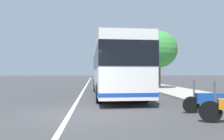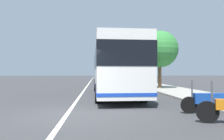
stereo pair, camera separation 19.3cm
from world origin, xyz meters
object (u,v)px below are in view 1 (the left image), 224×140
at_px(coach_bus, 114,67).
at_px(motorcycle_angled, 211,100).
at_px(car_ahead_same_lane, 103,77).
at_px(car_side_street, 101,76).
at_px(car_behind_bus, 105,78).
at_px(roadside_tree_far_block, 137,47).
at_px(roadside_tree_mid_block, 159,49).

relative_size(coach_bus, motorcycle_angled, 4.99).
distance_m(motorcycle_angled, car_ahead_same_lane, 32.26).
bearing_deg(car_side_street, coach_bus, 177.73).
relative_size(car_behind_bus, roadside_tree_far_block, 0.61).
bearing_deg(motorcycle_angled, roadside_tree_mid_block, -95.07).
bearing_deg(car_behind_bus, car_ahead_same_lane, 2.87).
bearing_deg(coach_bus, motorcycle_angled, -155.75).
bearing_deg(motorcycle_angled, roadside_tree_far_block, -91.44).
relative_size(motorcycle_angled, roadside_tree_mid_block, 0.40).
xyz_separation_m(car_side_street, car_ahead_same_lane, (-12.90, 0.24, -0.03)).
distance_m(coach_bus, car_side_street, 38.62).
xyz_separation_m(coach_bus, roadside_tree_far_block, (14.84, -4.66, 3.29)).
bearing_deg(coach_bus, roadside_tree_far_block, -18.51).
xyz_separation_m(car_side_street, roadside_tree_far_block, (-23.75, -4.10, 4.50)).
distance_m(coach_bus, motorcycle_angled, 7.28).
distance_m(motorcycle_angled, roadside_tree_far_block, 21.88).
xyz_separation_m(car_side_street, roadside_tree_mid_block, (-33.97, -4.03, 2.95)).
distance_m(car_side_street, car_ahead_same_lane, 12.90).
xyz_separation_m(motorcycle_angled, roadside_tree_far_block, (21.29, -1.61, 4.76)).
distance_m(coach_bus, car_ahead_same_lane, 25.73).
bearing_deg(car_side_street, motorcycle_angled, -178.28).
bearing_deg(roadside_tree_far_block, car_ahead_same_lane, 21.77).
bearing_deg(coach_bus, roadside_tree_mid_block, -45.87).
bearing_deg(car_side_street, car_ahead_same_lane, 177.51).
relative_size(motorcycle_angled, car_behind_bus, 0.51).
bearing_deg(car_ahead_same_lane, car_side_street, 1.51).
distance_m(coach_bus, car_behind_bus, 17.62).
relative_size(car_side_street, roadside_tree_far_block, 0.67).
height_order(car_behind_bus, roadside_tree_mid_block, roadside_tree_mid_block).
height_order(motorcycle_angled, car_side_street, car_side_street).
relative_size(motorcycle_angled, roadside_tree_far_block, 0.32).
xyz_separation_m(motorcycle_angled, car_behind_bus, (24.02, 2.71, 0.23)).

